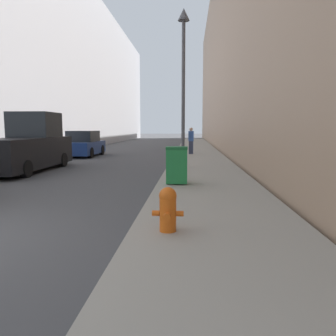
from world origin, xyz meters
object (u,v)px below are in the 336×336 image
object	(u,v)px
trash_bin	(177,165)
pickup_truck	(27,147)
fire_hydrant	(168,208)
lamppost	(183,67)
parked_sedan_near	(84,145)
pedestrian_on_sidewalk	(191,141)

from	to	relation	value
trash_bin	pickup_truck	xyz separation A→B (m)	(-6.46, 3.64, 0.31)
fire_hydrant	trash_bin	xyz separation A→B (m)	(-0.04, 4.57, 0.19)
fire_hydrant	pickup_truck	distance (m)	10.48
lamppost	pickup_truck	bearing A→B (deg)	-175.94
fire_hydrant	trash_bin	world-z (taller)	trash_bin
trash_bin	parked_sedan_near	bearing A→B (deg)	120.67
parked_sedan_near	trash_bin	bearing A→B (deg)	-59.33
lamppost	pedestrian_on_sidewalk	world-z (taller)	lamppost
trash_bin	lamppost	world-z (taller)	lamppost
fire_hydrant	parked_sedan_near	size ratio (longest dim) A/B	0.18
trash_bin	lamppost	size ratio (longest dim) A/B	0.17
lamppost	pedestrian_on_sidewalk	bearing A→B (deg)	87.26
pickup_truck	parked_sedan_near	distance (m)	7.17
pickup_truck	parked_sedan_near	size ratio (longest dim) A/B	1.36
trash_bin	fire_hydrant	bearing A→B (deg)	-89.51
fire_hydrant	pedestrian_on_sidewalk	size ratio (longest dim) A/B	0.43
parked_sedan_near	pedestrian_on_sidewalk	xyz separation A→B (m)	(6.86, 0.72, 0.24)
parked_sedan_near	pedestrian_on_sidewalk	world-z (taller)	pedestrian_on_sidewalk
trash_bin	parked_sedan_near	size ratio (longest dim) A/B	0.27
pickup_truck	trash_bin	bearing A→B (deg)	-29.40
fire_hydrant	parked_sedan_near	bearing A→B (deg)	112.75
trash_bin	pickup_truck	bearing A→B (deg)	150.60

